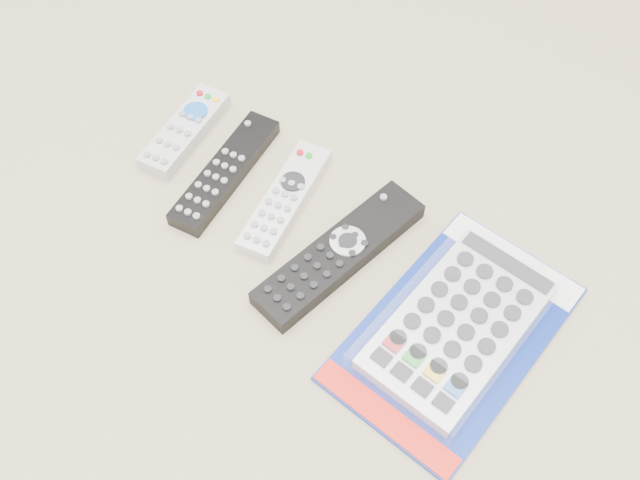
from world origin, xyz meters
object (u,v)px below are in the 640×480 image
Objects in this scene: remote_small_grey at (185,131)px; jumbo_remote_packaged at (458,324)px; remote_large_black at (339,253)px; remote_silver_dvd at (285,199)px; remote_slim_black at (225,172)px.

remote_small_grey is 0.54× the size of jumbo_remote_packaged.
remote_small_grey is at bearing -177.88° from remote_large_black.
remote_small_grey is at bearing 164.78° from remote_silver_dvd.
remote_slim_black is at bearing -23.15° from remote_small_grey.
remote_small_grey is 0.87× the size of remote_silver_dvd.
remote_large_black is (0.28, -0.04, 0.00)m from remote_small_grey.
remote_slim_black is 0.68× the size of jumbo_remote_packaged.
remote_slim_black is 1.09× the size of remote_silver_dvd.
remote_small_grey is 0.18m from remote_silver_dvd.
remote_large_black is 0.81× the size of jumbo_remote_packaged.
remote_large_black reaches higher than remote_slim_black.
jumbo_remote_packaged reaches higher than remote_slim_black.
remote_slim_black is 0.84× the size of remote_large_black.
jumbo_remote_packaged is at bearing 9.51° from remote_large_black.
remote_small_grey and remote_slim_black have the same top height.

